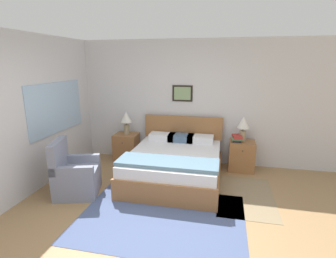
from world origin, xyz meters
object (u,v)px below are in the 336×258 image
(table_lamp_by_door, at_px, (243,125))
(bed, at_px, (175,164))
(nightstand_near_window, at_px, (127,147))
(table_lamp_near_window, at_px, (126,119))
(nightstand_by_door, at_px, (241,156))
(armchair, at_px, (75,176))

(table_lamp_by_door, bearing_deg, bed, -148.67)
(bed, bearing_deg, nightstand_near_window, 149.27)
(nightstand_near_window, bearing_deg, table_lamp_near_window, 46.25)
(nightstand_near_window, relative_size, nightstand_by_door, 1.00)
(nightstand_near_window, height_order, table_lamp_by_door, table_lamp_by_door)
(armchair, relative_size, table_lamp_by_door, 1.85)
(table_lamp_near_window, bearing_deg, armchair, -99.90)
(bed, distance_m, table_lamp_by_door, 1.57)
(table_lamp_near_window, distance_m, table_lamp_by_door, 2.44)
(bed, xyz_separation_m, armchair, (-1.51, -0.90, 0.01))
(bed, bearing_deg, table_lamp_by_door, 31.33)
(nightstand_near_window, height_order, nightstand_by_door, same)
(armchair, relative_size, table_lamp_near_window, 1.85)
(armchair, distance_m, table_lamp_by_door, 3.25)
(armchair, height_order, table_lamp_near_window, table_lamp_near_window)
(table_lamp_by_door, bearing_deg, nightstand_near_window, -179.67)
(bed, distance_m, nightstand_by_door, 1.43)
(nightstand_near_window, xyz_separation_m, nightstand_by_door, (2.46, 0.00, 0.00))
(armchair, distance_m, nightstand_near_window, 1.66)
(armchair, xyz_separation_m, nightstand_by_door, (2.74, 1.63, -0.01))
(nightstand_near_window, distance_m, nightstand_by_door, 2.46)
(bed, xyz_separation_m, table_lamp_near_window, (-1.22, 0.75, 0.64))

